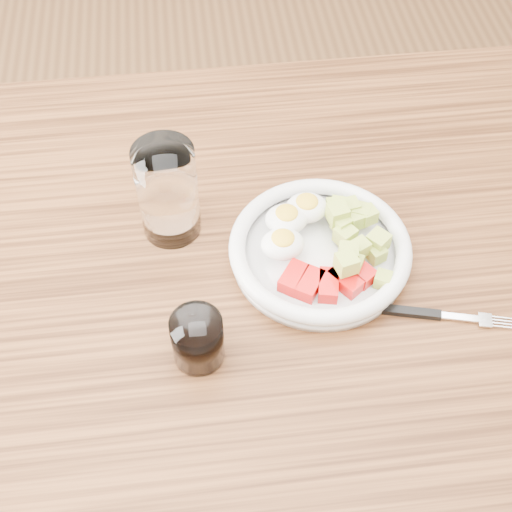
% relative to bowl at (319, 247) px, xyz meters
% --- Properties ---
extents(ground, '(4.00, 4.00, 0.00)m').
position_rel_bowl_xyz_m(ground, '(-0.08, -0.02, -0.79)').
color(ground, brown).
rests_on(ground, ground).
extents(dining_table, '(1.50, 0.90, 0.77)m').
position_rel_bowl_xyz_m(dining_table, '(-0.08, -0.02, -0.12)').
color(dining_table, brown).
rests_on(dining_table, ground).
extents(bowl, '(0.25, 0.25, 0.06)m').
position_rel_bowl_xyz_m(bowl, '(0.00, 0.00, 0.00)').
color(bowl, white).
rests_on(bowl, dining_table).
extents(fork, '(0.18, 0.06, 0.01)m').
position_rel_bowl_xyz_m(fork, '(0.12, -0.11, -0.02)').
color(fork, black).
rests_on(fork, dining_table).
extents(water_glass, '(0.08, 0.08, 0.15)m').
position_rel_bowl_xyz_m(water_glass, '(-0.20, 0.08, 0.05)').
color(water_glass, white).
rests_on(water_glass, dining_table).
extents(coffee_glass, '(0.06, 0.06, 0.07)m').
position_rel_bowl_xyz_m(coffee_glass, '(-0.17, -0.13, 0.01)').
color(coffee_glass, white).
rests_on(coffee_glass, dining_table).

